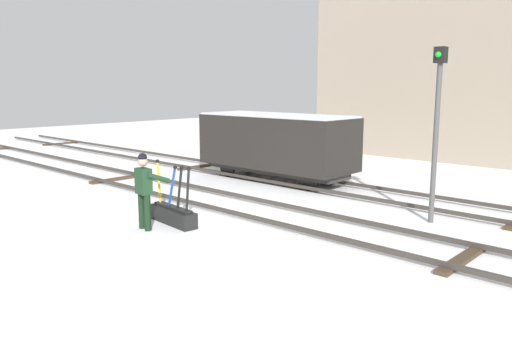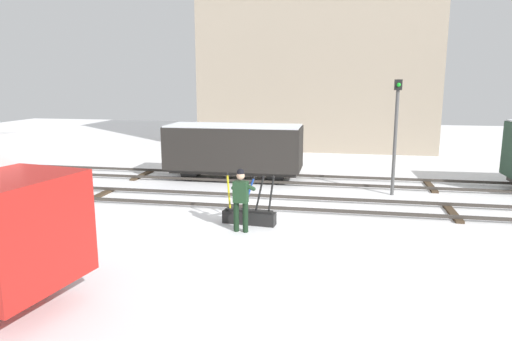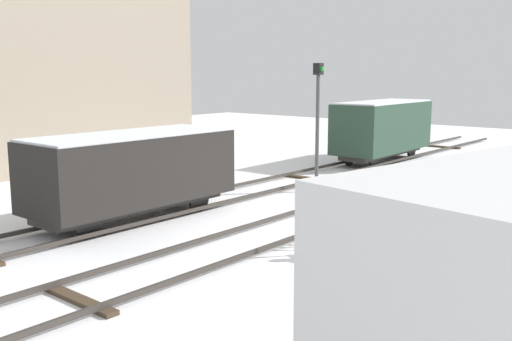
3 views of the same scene
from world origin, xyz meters
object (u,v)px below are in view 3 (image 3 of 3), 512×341
switch_lever_frame (364,236)px  freight_car_mid_siding (383,127)px  rail_worker (392,209)px  signal_post (318,114)px  freight_car_far_end (133,170)px

switch_lever_frame → freight_car_mid_siding: freight_car_mid_siding is taller
rail_worker → signal_post: (4.44, 4.93, 1.49)m
switch_lever_frame → signal_post: signal_post is taller
rail_worker → freight_car_mid_siding: freight_car_mid_siding is taller
switch_lever_frame → signal_post: bearing=50.0°
rail_worker → signal_post: size_ratio=0.43×
switch_lever_frame → signal_post: size_ratio=0.38×
signal_post → freight_car_mid_siding: bearing=11.9°
signal_post → freight_car_mid_siding: signal_post is taller
switch_lever_frame → freight_car_far_end: (-1.76, 5.71, 1.06)m
rail_worker → freight_car_far_end: bearing=110.5°
freight_car_mid_siding → switch_lever_frame: bearing=-155.3°
rail_worker → freight_car_far_end: 6.63m
freight_car_mid_siding → freight_car_far_end: 13.15m
signal_post → freight_car_mid_siding: (7.03, 1.47, -1.00)m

